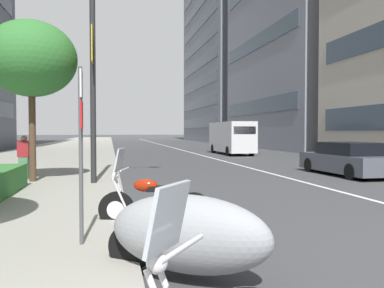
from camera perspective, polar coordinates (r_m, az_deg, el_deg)
The scene contains 11 objects.
sidewalk_right_plaza at distance 32.85m, azimuth -18.99°, elevation -1.28°, with size 160.00×9.08×0.15m, color gray.
lane_centre_stripe at distance 38.18m, azimuth -1.50°, elevation -0.86°, with size 110.00×0.16×0.01m, color silver.
motorcycle_far_end_row at distance 4.93m, azimuth -0.81°, elevation -12.75°, with size 1.89×2.16×1.05m.
motorcycle_by_sign_pole at distance 7.57m, azimuth -5.65°, elevation -8.54°, with size 0.81×2.08×1.49m.
car_mid_block_traffic at distance 17.56m, azimuth 21.37°, elevation -2.08°, with size 4.66×1.95×1.36m.
delivery_van_ahead at distance 31.34m, azimuth 5.66°, elevation 1.00°, with size 6.13×2.09×2.52m.
parking_sign_by_curb at distance 6.03m, azimuth -15.59°, elevation 1.44°, with size 0.32×0.06×2.60m.
street_lamp_with_banners at distance 13.61m, azimuth -12.51°, elevation 16.80°, with size 1.26×2.60×8.77m.
street_tree_by_lamp_post at distance 14.38m, azimuth -22.00°, elevation 11.18°, with size 2.94×2.94×5.29m.
pedestrian_on_plaza at distance 14.92m, azimuth -22.87°, elevation -1.78°, with size 0.35×0.45×1.52m.
office_tower_near_left at distance 73.77m, azimuth 7.69°, elevation 15.82°, with size 27.96×17.18×39.27m.
Camera 1 is at (-2.53, 6.74, 1.81)m, focal length 37.25 mm.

